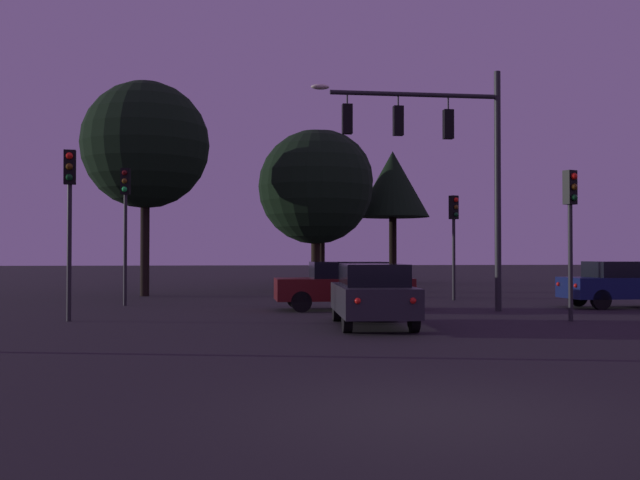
# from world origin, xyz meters

# --- Properties ---
(ground_plane) EXTENTS (168.00, 168.00, 0.00)m
(ground_plane) POSITION_xyz_m (0.00, 24.50, 0.00)
(ground_plane) COLOR black
(ground_plane) RESTS_ON ground
(traffic_signal_mast_arm) EXTENTS (5.94, 0.41, 7.44)m
(traffic_signal_mast_arm) POSITION_xyz_m (4.20, 13.98, 5.06)
(traffic_signal_mast_arm) COLOR #232326
(traffic_signal_mast_arm) RESTS_ON ground
(traffic_light_corner_left) EXTENTS (0.33, 0.37, 4.70)m
(traffic_light_corner_left) POSITION_xyz_m (-5.81, 17.79, 3.31)
(traffic_light_corner_left) COLOR #232326
(traffic_light_corner_left) RESTS_ON ground
(traffic_light_corner_right) EXTENTS (0.33, 0.37, 4.49)m
(traffic_light_corner_right) POSITION_xyz_m (-6.45, 12.01, 3.18)
(traffic_light_corner_right) COLOR #232326
(traffic_light_corner_right) RESTS_ON ground
(traffic_light_median) EXTENTS (0.37, 0.39, 3.97)m
(traffic_light_median) POSITION_xyz_m (6.64, 10.47, 2.83)
(traffic_light_median) COLOR #232326
(traffic_light_median) RESTS_ON ground
(traffic_light_far_side) EXTENTS (0.37, 0.39, 4.00)m
(traffic_light_far_side) POSITION_xyz_m (6.23, 19.28, 2.84)
(traffic_light_far_side) COLOR #232326
(traffic_light_far_side) RESTS_ON ground
(car_nearside_lane) EXTENTS (1.97, 4.44, 1.52)m
(car_nearside_lane) POSITION_xyz_m (1.18, 9.67, 0.79)
(car_nearside_lane) COLOR #232328
(car_nearside_lane) RESTS_ON ground
(car_crossing_left) EXTENTS (4.51, 1.80, 1.52)m
(car_crossing_left) POSITION_xyz_m (10.80, 14.89, 0.79)
(car_crossing_left) COLOR #0F1947
(car_crossing_left) RESTS_ON ground
(car_crossing_right) EXTENTS (4.35, 1.82, 1.52)m
(car_crossing_right) POSITION_xyz_m (1.33, 15.03, 0.80)
(car_crossing_right) COLOR #4C0F0F
(car_crossing_right) RESTS_ON ground
(tree_behind_sign) EXTENTS (5.94, 5.94, 8.99)m
(tree_behind_sign) POSITION_xyz_m (3.07, 34.44, 6.02)
(tree_behind_sign) COLOR black
(tree_behind_sign) RESTS_ON ground
(tree_left_far) EXTENTS (5.35, 5.35, 9.04)m
(tree_left_far) POSITION_xyz_m (-5.80, 23.61, 6.35)
(tree_left_far) COLOR black
(tree_left_far) RESTS_ON ground
(tree_center_horizon) EXTENTS (5.41, 5.41, 7.65)m
(tree_center_horizon) POSITION_xyz_m (1.77, 26.59, 4.93)
(tree_center_horizon) COLOR black
(tree_center_horizon) RESTS_ON ground
(tree_right_cluster) EXTENTS (4.54, 4.54, 8.16)m
(tree_right_cluster) POSITION_xyz_m (7.78, 36.72, 6.07)
(tree_right_cluster) COLOR black
(tree_right_cluster) RESTS_ON ground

